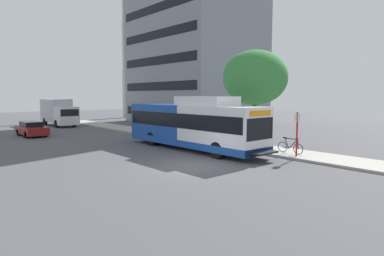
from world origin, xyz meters
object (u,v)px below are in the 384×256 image
object	(u,v)px
street_tree_near_stop	(255,78)
parked_car_far_lane	(32,129)
bus_stop_sign_pole	(297,131)
transit_bus	(192,125)
bicycle_parked	(290,146)
box_truck_background	(59,112)

from	to	relation	value
street_tree_near_stop	parked_car_far_lane	world-z (taller)	street_tree_near_stop
street_tree_near_stop	bus_stop_sign_pole	bearing A→B (deg)	-113.04
parked_car_far_lane	transit_bus	bearing A→B (deg)	-68.03
bus_stop_sign_pole	bicycle_parked	bearing A→B (deg)	51.49
parked_car_far_lane	box_truck_background	xyz separation A→B (m)	(5.51, 8.79, 1.08)
transit_bus	box_truck_background	bearing A→B (deg)	91.59
transit_bus	bicycle_parked	distance (m)	6.61
bicycle_parked	box_truck_background	xyz separation A→B (m)	(-3.68, 29.88, 1.18)
street_tree_near_stop	box_truck_background	size ratio (longest dim) A/B	0.97
bus_stop_sign_pole	street_tree_near_stop	distance (m)	6.07
bicycle_parked	box_truck_background	world-z (taller)	box_truck_background
bicycle_parked	parked_car_far_lane	bearing A→B (deg)	113.53
transit_bus	street_tree_near_stop	xyz separation A→B (m)	(4.34, -1.92, 3.28)
bus_stop_sign_pole	bicycle_parked	size ratio (longest dim) A/B	1.48
bus_stop_sign_pole	transit_bus	bearing A→B (deg)	109.65
street_tree_near_stop	parked_car_far_lane	bearing A→B (deg)	121.40
transit_bus	box_truck_background	xyz separation A→B (m)	(-0.67, 24.11, 0.04)
parked_car_far_lane	bus_stop_sign_pole	bearing A→B (deg)	-68.72
bus_stop_sign_pole	box_truck_background	bearing A→B (deg)	95.63
bus_stop_sign_pole	box_truck_background	size ratio (longest dim) A/B	0.37
bicycle_parked	box_truck_background	bearing A→B (deg)	97.01
transit_bus	bus_stop_sign_pole	world-z (taller)	transit_bus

